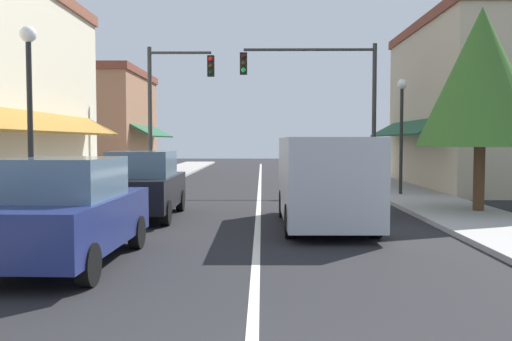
# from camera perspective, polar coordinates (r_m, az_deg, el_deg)

# --- Properties ---
(ground_plane) EXTENTS (80.00, 80.00, 0.00)m
(ground_plane) POSITION_cam_1_polar(r_m,az_deg,el_deg) (21.82, 0.36, -2.23)
(ground_plane) COLOR black
(sidewalk_left) EXTENTS (2.60, 56.00, 0.12)m
(sidewalk_left) POSITION_cam_1_polar(r_m,az_deg,el_deg) (22.53, -13.78, -2.00)
(sidewalk_left) COLOR #A39E99
(sidewalk_left) RESTS_ON ground
(sidewalk_right) EXTENTS (2.60, 56.00, 0.12)m
(sidewalk_right) POSITION_cam_1_polar(r_m,az_deg,el_deg) (22.48, 14.54, -2.02)
(sidewalk_right) COLOR #A39E99
(sidewalk_right) RESTS_ON ground
(lane_center_stripe) EXTENTS (0.14, 52.00, 0.01)m
(lane_center_stripe) POSITION_cam_1_polar(r_m,az_deg,el_deg) (21.82, 0.36, -2.22)
(lane_center_stripe) COLOR silver
(lane_center_stripe) RESTS_ON ground
(storefront_right_block) EXTENTS (6.37, 10.20, 7.17)m
(storefront_right_block) POSITION_cam_1_polar(r_m,az_deg,el_deg) (25.51, 21.98, 6.38)
(storefront_right_block) COLOR #BCAD8E
(storefront_right_block) RESTS_ON ground
(storefront_far_left) EXTENTS (5.64, 8.20, 6.08)m
(storefront_far_left) POSITION_cam_1_polar(r_m,az_deg,el_deg) (33.01, -15.35, 4.77)
(storefront_far_left) COLOR #9E6B4C
(storefront_far_left) RESTS_ON ground
(parked_car_nearest_left) EXTENTS (1.86, 4.14, 1.77)m
(parked_car_nearest_left) POSITION_cam_1_polar(r_m,az_deg,el_deg) (9.50, -19.09, -4.10)
(parked_car_nearest_left) COLOR navy
(parked_car_nearest_left) RESTS_ON ground
(parked_car_second_left) EXTENTS (1.85, 4.13, 1.77)m
(parked_car_second_left) POSITION_cam_1_polar(r_m,az_deg,el_deg) (14.72, -11.67, -1.47)
(parked_car_second_left) COLOR black
(parked_car_second_left) RESTS_ON ground
(van_in_lane) EXTENTS (2.03, 5.19, 2.12)m
(van_in_lane) POSITION_cam_1_polar(r_m,az_deg,el_deg) (13.10, 7.09, -0.82)
(van_in_lane) COLOR #B2B7BC
(van_in_lane) RESTS_ON ground
(traffic_signal_mast_arm) EXTENTS (5.71, 0.50, 6.08)m
(traffic_signal_mast_arm) POSITION_cam_1_polar(r_m,az_deg,el_deg) (23.20, 7.58, 8.39)
(traffic_signal_mast_arm) COLOR #333333
(traffic_signal_mast_arm) RESTS_ON ground
(traffic_signal_left_corner) EXTENTS (2.93, 0.50, 6.11)m
(traffic_signal_left_corner) POSITION_cam_1_polar(r_m,az_deg,el_deg) (24.24, -8.97, 7.71)
(traffic_signal_left_corner) COLOR #333333
(traffic_signal_left_corner) RESTS_ON ground
(street_lamp_left_near) EXTENTS (0.36, 0.36, 4.56)m
(street_lamp_left_near) POSITION_cam_1_polar(r_m,az_deg,el_deg) (13.12, -22.58, 7.47)
(street_lamp_left_near) COLOR black
(street_lamp_left_near) RESTS_ON ground
(street_lamp_right_mid) EXTENTS (0.36, 0.36, 4.24)m
(street_lamp_right_mid) POSITION_cam_1_polar(r_m,az_deg,el_deg) (20.30, 14.96, 5.46)
(street_lamp_right_mid) COLOR black
(street_lamp_right_mid) RESTS_ON ground
(tree_right_near) EXTENTS (3.45, 3.45, 5.68)m
(tree_right_near) POSITION_cam_1_polar(r_m,az_deg,el_deg) (16.30, 22.46, 8.98)
(tree_right_near) COLOR #4C331E
(tree_right_near) RESTS_ON ground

